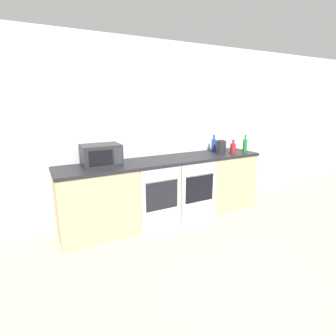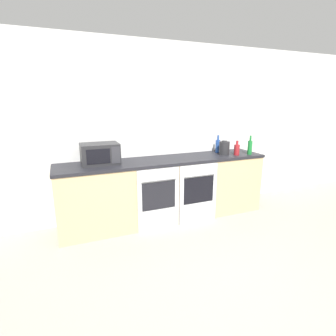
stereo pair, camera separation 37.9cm
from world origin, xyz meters
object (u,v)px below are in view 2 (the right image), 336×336
object	(u,v)px
oven_right	(198,194)
kettle	(224,148)
bottle_red	(237,149)
bottle_blue	(218,146)
microwave	(100,154)
bottle_green	(250,147)
oven_left	(159,200)

from	to	relation	value
oven_right	kettle	distance (m)	0.88
bottle_red	bottle_blue	bearing A→B (deg)	118.67
bottle_red	microwave	bearing A→B (deg)	174.33
microwave	kettle	size ratio (longest dim) A/B	2.26
oven_right	bottle_green	bearing A→B (deg)	8.50
oven_right	bottle_red	distance (m)	0.96
bottle_blue	kettle	xyz separation A→B (m)	(-0.00, -0.19, -0.01)
bottle_blue	bottle_green	bearing A→B (deg)	-39.45
oven_left	kettle	bearing A→B (deg)	12.98
oven_left	bottle_blue	bearing A→B (deg)	21.08
bottle_blue	kettle	distance (m)	0.19
oven_left	oven_right	xyz separation A→B (m)	(0.61, 0.00, 0.00)
oven_right	microwave	size ratio (longest dim) A/B	1.79
bottle_blue	oven_right	bearing A→B (deg)	-142.12
bottle_green	bottle_blue	world-z (taller)	bottle_green
oven_left	kettle	size ratio (longest dim) A/B	4.05
microwave	kettle	distance (m)	1.90
oven_right	oven_left	bearing A→B (deg)	180.00
oven_right	microwave	bearing A→B (deg)	163.76
microwave	bottle_red	distance (m)	2.07
bottle_red	bottle_green	bearing A→B (deg)	-6.69
oven_right	microwave	distance (m)	1.49
oven_right	bottle_green	world-z (taller)	bottle_green
bottle_red	kettle	world-z (taller)	bottle_red
bottle_green	kettle	size ratio (longest dim) A/B	1.36
kettle	oven_right	bearing A→B (deg)	-155.00
kettle	oven_left	bearing A→B (deg)	-167.02
oven_left	microwave	world-z (taller)	microwave
microwave	bottle_green	size ratio (longest dim) A/B	1.66
oven_left	bottle_green	size ratio (longest dim) A/B	2.98
oven_left	kettle	xyz separation A→B (m)	(1.21, 0.28, 0.58)
oven_right	microwave	xyz separation A→B (m)	(-1.30, 0.38, 0.62)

